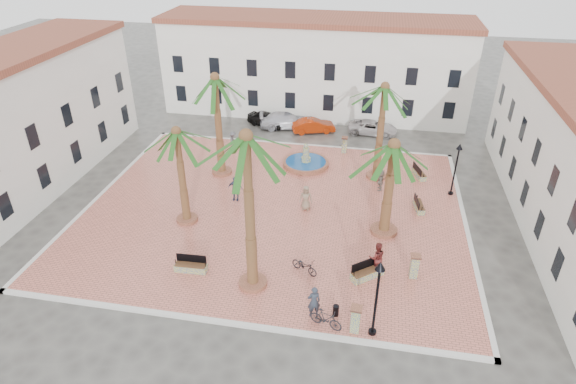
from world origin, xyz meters
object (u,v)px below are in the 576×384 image
Objects in this scene: fountain at (306,162)px; palm_ne at (384,98)px; palm_nw at (216,89)px; bench_ne at (419,174)px; car_white at (373,128)px; pedestrian_north at (233,140)px; bench_se at (367,273)px; pedestrian_fountain_b at (235,188)px; litter_bin at (336,310)px; pedestrian_east at (381,180)px; cyclist_b at (377,258)px; car_black at (267,119)px; car_red at (313,126)px; bollard_n at (344,145)px; bench_s at (191,267)px; palm_sw at (177,142)px; cyclist_a at (314,302)px; lamppost_e at (457,161)px; palm_s at (247,154)px; lamppost_s at (378,286)px; bench_e at (419,206)px; bicycle_a at (305,266)px; palm_e at (393,158)px; car_silver at (286,121)px; bollard_e at (414,266)px; bicycle_b at (326,319)px; bollard_se at (356,319)px.

fountain is 0.49× the size of palm_ne.
palm_nw is 4.35× the size of bench_ne.
pedestrian_north is at bearing 120.29° from car_white.
pedestrian_fountain_b is (-9.72, 6.88, 0.63)m from bench_se.
pedestrian_fountain_b reaches higher than litter_bin.
fountain reaches higher than pedestrian_east.
cyclist_b is 23.34m from car_black.
cyclist_b is at bearing 179.38° from car_red.
pedestrian_north is 0.40× the size of car_red.
pedestrian_north is 0.36× the size of car_white.
bollard_n is 0.35× the size of car_red.
bench_s reaches higher than litter_bin.
palm_sw is 4.16× the size of pedestrian_east.
cyclist_a is at bearing -158.54° from pedestrian_north.
palm_nw reaches higher than lamppost_e.
palm_s is 24.57m from car_black.
litter_bin is at bearing 154.66° from lamppost_s.
cyclist_b is 11.94m from pedestrian_fountain_b.
palm_nw reaches higher than bench_e.
bicycle_a is (-0.99, 3.33, -0.48)m from cyclist_a.
fountain is at bearing -112.10° from pedestrian_north.
lamppost_e is 15.76m from litter_bin.
cyclist_a is at bearing -134.81° from bicycle_a.
pedestrian_east reaches higher than bench_ne.
lamppost_s is (-0.43, -8.94, -2.34)m from palm_e.
lamppost_e is (5.21, 14.75, -0.28)m from lamppost_s.
palm_ne is 16.77m from lamppost_s.
car_silver is at bearing 59.38° from car_red.
bollard_e is at bearing -54.66° from bicycle_a.
fountain is 2.63× the size of bollard_n.
bench_se is 1.11× the size of bicycle_a.
cyclist_b is at bearing -148.10° from cyclist_a.
fountain is at bearing 127.32° from palm_e.
bench_se is 1.18× the size of pedestrian_east.
car_white is at bearing 98.23° from bollard_e.
lamppost_s is at bearing -114.21° from bollard_e.
cyclist_a is (2.98, -16.73, 0.68)m from fountain.
bollard_e is 0.88× the size of bicycle_a.
palm_e is at bearing -24.82° from palm_nw.
bollard_se is at bearing -71.09° from bicycle_b.
car_red reaches higher than bench_s.
palm_sw is 13.13m from palm_e.
litter_bin is 13.12m from pedestrian_fountain_b.
bollard_e is 24.51m from car_black.
pedestrian_north is (-10.43, 19.33, 0.29)m from bicycle_b.
bicycle_a is at bearing -81.54° from fountain.
pedestrian_fountain_b is 14.09m from car_red.
palm_e reaches higher than cyclist_a.
lamppost_e is 15.43m from car_red.
car_white is (-0.55, 8.88, -6.00)m from palm_ne.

